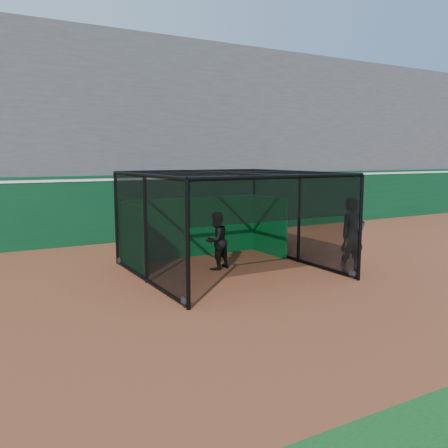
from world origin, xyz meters
TOP-DOWN VIEW (x-y plane):
  - ground at (0.00, 0.00)m, footprint 120.00×120.00m
  - outfield_wall at (0.00, 8.50)m, footprint 50.00×0.50m
  - grandstand at (0.00, 12.27)m, footprint 50.00×7.85m
  - batting_cage at (0.55, 2.33)m, footprint 4.94×5.07m
  - batter at (0.37, 2.74)m, footprint 0.96×0.86m
  - on_deck_player at (3.46, 0.58)m, footprint 0.81×0.59m

SIDE VIEW (x-z plane):
  - ground at x=0.00m, z-range 0.00..0.00m
  - batter at x=0.37m, z-range 0.00..1.64m
  - on_deck_player at x=3.46m, z-range 0.00..2.07m
  - outfield_wall at x=0.00m, z-range 0.04..2.54m
  - batting_cage at x=0.55m, z-range 0.00..2.72m
  - grandstand at x=0.00m, z-range 0.00..8.95m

